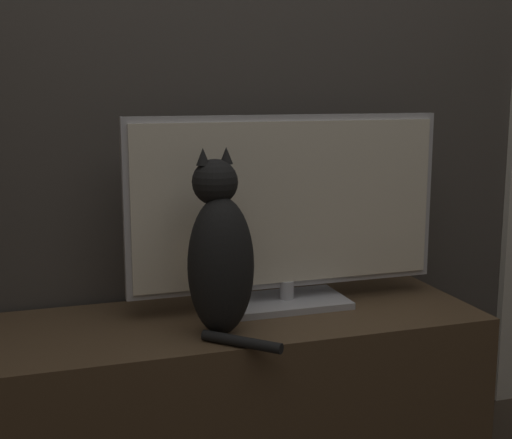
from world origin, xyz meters
name	(u,v)px	position (x,y,z in m)	size (l,w,h in m)	color
wall_back	(212,46)	(0.00, 1.22, 1.30)	(4.80, 0.05, 2.60)	#47423D
tv_stand	(241,401)	(0.00, 0.93, 0.26)	(1.39, 0.51, 0.52)	brown
tv	(287,211)	(0.16, 0.99, 0.81)	(0.96, 0.21, 0.57)	#B7B7BC
cat	(220,256)	(-0.09, 0.81, 0.74)	(0.21, 0.31, 0.50)	black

